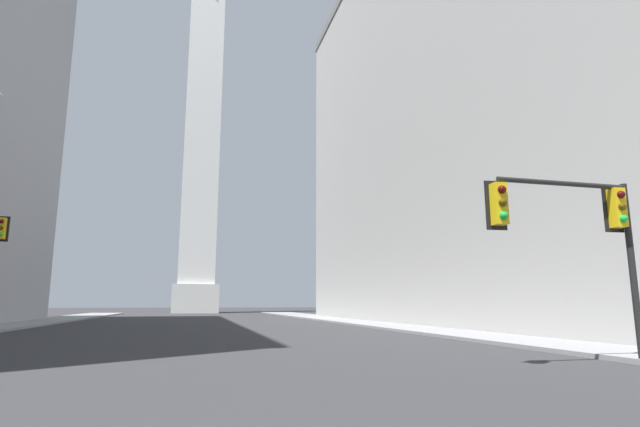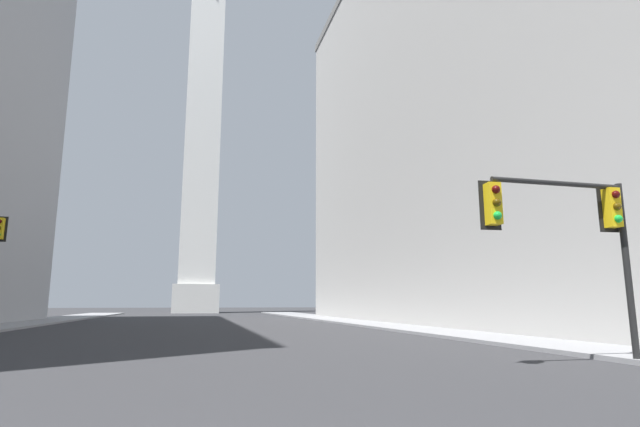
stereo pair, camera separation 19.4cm
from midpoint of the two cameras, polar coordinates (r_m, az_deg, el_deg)
name	(u,v)px [view 2 (the right image)]	position (r m, az deg, el deg)	size (l,w,h in m)	color
sidewalk_right	(392,325)	(36.63, 8.40, -12.52)	(5.00, 103.81, 0.15)	gray
building_right	(526,104)	(46.20, 22.62, 11.50)	(23.56, 54.01, 36.16)	#B2AFAA
obelisk	(203,131)	(94.43, -13.17, 9.16)	(7.63, 7.63, 67.47)	silver
traffic_light_near_right	(577,224)	(15.23, 27.59, -1.03)	(4.51, 0.52, 4.92)	black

